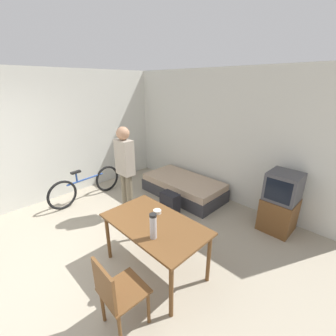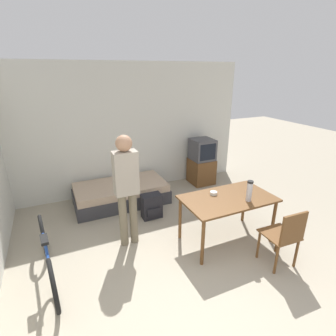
{
  "view_description": "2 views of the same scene",
  "coord_description": "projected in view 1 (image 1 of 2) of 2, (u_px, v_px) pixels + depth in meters",
  "views": [
    {
      "loc": [
        2.73,
        -0.36,
        2.42
      ],
      "look_at": [
        0.16,
        2.21,
        1.02
      ],
      "focal_mm": 24.0,
      "sensor_mm": 36.0,
      "label": 1
    },
    {
      "loc": [
        -1.37,
        -1.59,
        2.53
      ],
      "look_at": [
        0.27,
        2.04,
        1.03
      ],
      "focal_mm": 28.0,
      "sensor_mm": 36.0,
      "label": 2
    }
  ],
  "objects": [
    {
      "name": "ground_plane",
      "position": [
        39.0,
        282.0,
        2.91
      ],
      "size": [
        20.0,
        20.0,
        0.0
      ],
      "primitive_type": "plane",
      "color": "#9E937F"
    },
    {
      "name": "wall_back",
      "position": [
        212.0,
        135.0,
        4.88
      ],
      "size": [
        5.44,
        0.06,
        2.7
      ],
      "color": "silver",
      "rests_on": "ground_plane"
    },
    {
      "name": "wall_left",
      "position": [
        82.0,
        132.0,
        5.13
      ],
      "size": [
        0.06,
        4.68,
        2.7
      ],
      "color": "silver",
      "rests_on": "ground_plane"
    },
    {
      "name": "daybed",
      "position": [
        183.0,
        187.0,
        5.08
      ],
      "size": [
        1.82,
        0.94,
        0.41
      ],
      "color": "#333338",
      "rests_on": "ground_plane"
    },
    {
      "name": "tv",
      "position": [
        280.0,
        203.0,
        3.78
      ],
      "size": [
        0.51,
        0.53,
        1.06
      ],
      "color": "brown",
      "rests_on": "ground_plane"
    },
    {
      "name": "dining_table",
      "position": [
        155.0,
        228.0,
        2.89
      ],
      "size": [
        1.38,
        0.79,
        0.74
      ],
      "color": "brown",
      "rests_on": "ground_plane"
    },
    {
      "name": "wooden_chair",
      "position": [
        116.0,
        292.0,
        2.2
      ],
      "size": [
        0.44,
        0.44,
        0.87
      ],
      "color": "brown",
      "rests_on": "ground_plane"
    },
    {
      "name": "bicycle",
      "position": [
        86.0,
        186.0,
        4.87
      ],
      "size": [
        0.2,
        1.69,
        0.71
      ],
      "color": "black",
      "rests_on": "ground_plane"
    },
    {
      "name": "person_standing",
      "position": [
        125.0,
        166.0,
        4.05
      ],
      "size": [
        0.34,
        0.23,
        1.72
      ],
      "color": "#6B604C",
      "rests_on": "ground_plane"
    },
    {
      "name": "thermos_flask",
      "position": [
        153.0,
        225.0,
        2.53
      ],
      "size": [
        0.08,
        0.08,
        0.31
      ],
      "color": "#B7B7BC",
      "rests_on": "dining_table"
    },
    {
      "name": "mate_bowl",
      "position": [
        157.0,
        212.0,
        3.07
      ],
      "size": [
        0.11,
        0.11,
        0.05
      ],
      "color": "beige",
      "rests_on": "dining_table"
    },
    {
      "name": "backpack",
      "position": [
        170.0,
        204.0,
        4.31
      ],
      "size": [
        0.35,
        0.25,
        0.46
      ],
      "color": "black",
      "rests_on": "ground_plane"
    }
  ]
}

